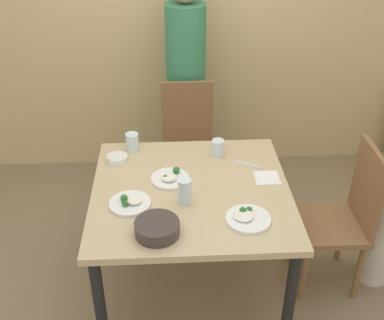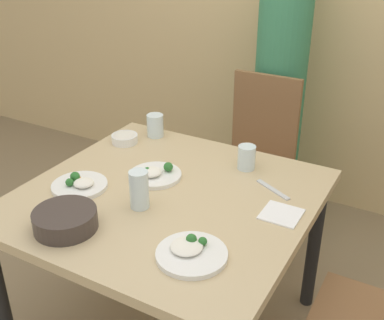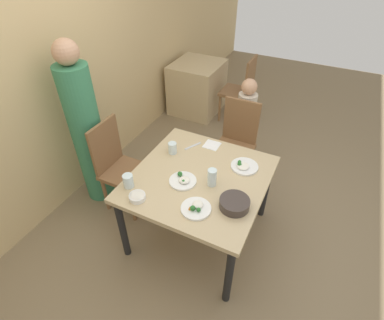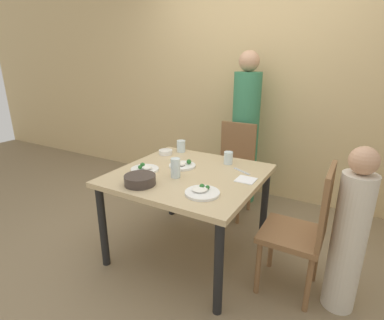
{
  "view_description": "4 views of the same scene",
  "coord_description": "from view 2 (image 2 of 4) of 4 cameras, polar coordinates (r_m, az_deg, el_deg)",
  "views": [
    {
      "loc": [
        -0.11,
        -2.19,
        2.29
      ],
      "look_at": [
        0.01,
        0.02,
        0.9
      ],
      "focal_mm": 45.0,
      "sensor_mm": 36.0,
      "label": 1
    },
    {
      "loc": [
        0.88,
        -1.37,
        1.7
      ],
      "look_at": [
        0.09,
        0.04,
        0.88
      ],
      "focal_mm": 45.0,
      "sensor_mm": 36.0,
      "label": 2
    },
    {
      "loc": [
        -1.66,
        -0.75,
        2.37
      ],
      "look_at": [
        -0.04,
        0.05,
        0.91
      ],
      "focal_mm": 28.0,
      "sensor_mm": 36.0,
      "label": 3
    },
    {
      "loc": [
        1.11,
        -1.89,
        1.58
      ],
      "look_at": [
        0.08,
        -0.09,
        0.87
      ],
      "focal_mm": 28.0,
      "sensor_mm": 36.0,
      "label": 4
    }
  ],
  "objects": [
    {
      "name": "plate_rice_child",
      "position": [
        1.57,
        -0.12,
        -10.88
      ],
      "size": [
        0.23,
        0.23,
        0.05
      ],
      "color": "white",
      "rests_on": "dining_table"
    },
    {
      "name": "fork_steel",
      "position": [
        1.95,
        9.56,
        -3.47
      ],
      "size": [
        0.17,
        0.1,
        0.01
      ],
      "color": "silver",
      "rests_on": "dining_table"
    },
    {
      "name": "glass_water_short",
      "position": [
        2.38,
        -4.38,
        4.1
      ],
      "size": [
        0.08,
        0.08,
        0.11
      ],
      "color": "silver",
      "rests_on": "dining_table"
    },
    {
      "name": "bowl_rice_small",
      "position": [
        2.34,
        -7.98,
        2.56
      ],
      "size": [
        0.13,
        0.13,
        0.04
      ],
      "color": "white",
      "rests_on": "dining_table"
    },
    {
      "name": "bowl_curry",
      "position": [
        1.74,
        -14.8,
        -6.81
      ],
      "size": [
        0.22,
        0.22,
        0.07
      ],
      "color": "#3D332D",
      "rests_on": "dining_table"
    },
    {
      "name": "glass_water_center",
      "position": [
        1.79,
        -6.29,
        -3.5
      ],
      "size": [
        0.07,
        0.07,
        0.15
      ],
      "color": "silver",
      "rests_on": "dining_table"
    },
    {
      "name": "plate_noodles",
      "position": [
        2.01,
        -4.42,
        -1.68
      ],
      "size": [
        0.22,
        0.22,
        0.06
      ],
      "color": "white",
      "rests_on": "dining_table"
    },
    {
      "name": "dining_table",
      "position": [
        1.94,
        -2.95,
        -6.14
      ],
      "size": [
        1.11,
        1.07,
        0.72
      ],
      "color": "tan",
      "rests_on": "ground_plane"
    },
    {
      "name": "plate_rice_adult",
      "position": [
        1.98,
        -13.18,
        -2.86
      ],
      "size": [
        0.22,
        0.22,
        0.06
      ],
      "color": "white",
      "rests_on": "dining_table"
    },
    {
      "name": "napkin_folded",
      "position": [
        1.8,
        10.54,
        -6.33
      ],
      "size": [
        0.14,
        0.14,
        0.01
      ],
      "color": "white",
      "rests_on": "dining_table"
    },
    {
      "name": "glass_water_tall",
      "position": [
        2.08,
        6.48,
        0.31
      ],
      "size": [
        0.08,
        0.08,
        0.11
      ],
      "color": "silver",
      "rests_on": "dining_table"
    },
    {
      "name": "chair_adult_spot",
      "position": [
        2.69,
        7.52,
        0.32
      ],
      "size": [
        0.4,
        0.4,
        0.95
      ],
      "color": "brown",
      "rests_on": "ground_plane"
    },
    {
      "name": "person_adult",
      "position": [
        2.85,
        10.28,
        7.76
      ],
      "size": [
        0.29,
        0.29,
        1.66
      ],
      "color": "#387F56",
      "rests_on": "ground_plane"
    }
  ]
}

